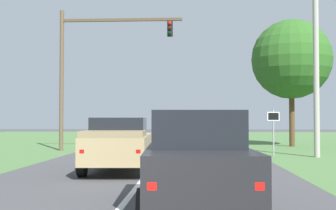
% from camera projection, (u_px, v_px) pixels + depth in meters
% --- Properties ---
extents(ground_plane, '(120.00, 120.00, 0.00)m').
position_uv_depth(ground_plane, '(151.00, 169.00, 16.11)').
color(ground_plane, '#424244').
extents(red_suv_near, '(2.31, 4.94, 2.03)m').
position_uv_depth(red_suv_near, '(196.00, 159.00, 8.70)').
color(red_suv_near, black).
rests_on(red_suv_near, ground_plane).
extents(pickup_truck_lead, '(2.50, 5.26, 1.91)m').
position_uv_depth(pickup_truck_lead, '(120.00, 144.00, 15.28)').
color(pickup_truck_lead, tan).
rests_on(pickup_truck_lead, ground_plane).
extents(traffic_light, '(7.24, 0.40, 8.28)m').
position_uv_depth(traffic_light, '(91.00, 59.00, 25.23)').
color(traffic_light, brown).
rests_on(traffic_light, ground_plane).
extents(keep_moving_sign, '(0.60, 0.09, 2.34)m').
position_uv_depth(keep_moving_sign, '(273.00, 126.00, 21.56)').
color(keep_moving_sign, gray).
rests_on(keep_moving_sign, ground_plane).
extents(oak_tree_right, '(5.38, 5.38, 8.59)m').
position_uv_depth(oak_tree_right, '(291.00, 59.00, 29.08)').
color(oak_tree_right, '#4C351E').
rests_on(oak_tree_right, ground_plane).
extents(utility_pole_right, '(0.28, 0.28, 10.30)m').
position_uv_depth(utility_pole_right, '(316.00, 52.00, 20.98)').
color(utility_pole_right, '#9E998E').
rests_on(utility_pole_right, ground_plane).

